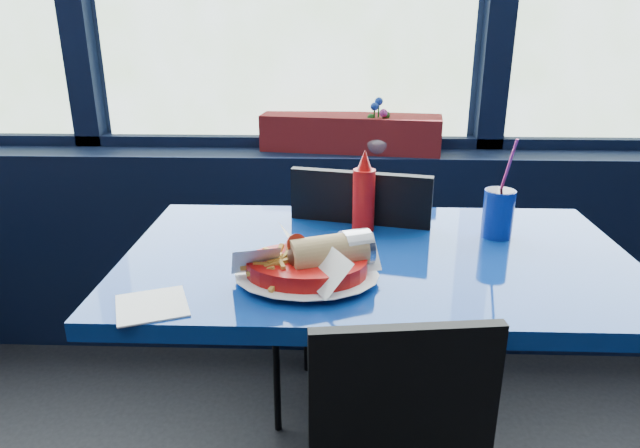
{
  "coord_description": "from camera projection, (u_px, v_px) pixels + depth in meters",
  "views": [
    {
      "loc": [
        0.21,
        0.74,
        1.29
      ],
      "look_at": [
        0.16,
        1.98,
        0.83
      ],
      "focal_mm": 32.0,
      "sensor_mm": 36.0,
      "label": 1
    }
  ],
  "objects": [
    {
      "name": "planter_box",
      "position": [
        351.0,
        133.0,
        2.15
      ],
      "size": [
        0.69,
        0.26,
        0.13
      ],
      "primitive_type": "cube",
      "rotation": [
        0.0,
        0.0,
        -0.14
      ],
      "color": "maroon",
      "rests_on": "window_sill"
    },
    {
      "name": "ketchup_bottle",
      "position": [
        364.0,
        195.0,
        1.48
      ],
      "size": [
        0.06,
        0.06,
        0.22
      ],
      "color": "red",
      "rests_on": "near_table"
    },
    {
      "name": "soda_cup",
      "position": [
        498.0,
        212.0,
        1.45
      ],
      "size": [
        0.08,
        0.08,
        0.26
      ],
      "rotation": [
        0.0,
        0.0,
        -0.24
      ],
      "color": "navy",
      "rests_on": "near_table"
    },
    {
      "name": "near_table",
      "position": [
        375.0,
        320.0,
        1.43
      ],
      "size": [
        1.2,
        0.7,
        0.75
      ],
      "color": "black",
      "rests_on": "ground"
    },
    {
      "name": "chair_near_back",
      "position": [
        348.0,
        282.0,
        1.75
      ],
      "size": [
        0.48,
        0.48,
        0.89
      ],
      "rotation": [
        0.0,
        0.0,
        2.92
      ],
      "color": "black",
      "rests_on": "ground"
    },
    {
      "name": "food_basket",
      "position": [
        310.0,
        265.0,
        1.21
      ],
      "size": [
        0.28,
        0.27,
        0.1
      ],
      "rotation": [
        0.0,
        0.0,
        -0.06
      ],
      "color": "red",
      "rests_on": "near_table"
    },
    {
      "name": "flower_vase",
      "position": [
        378.0,
        138.0,
        2.09
      ],
      "size": [
        0.13,
        0.13,
        0.21
      ],
      "rotation": [
        0.0,
        0.0,
        -0.33
      ],
      "color": "silver",
      "rests_on": "window_sill"
    },
    {
      "name": "window_sill",
      "position": [
        288.0,
        247.0,
        2.31
      ],
      "size": [
        5.0,
        0.26,
        0.8
      ],
      "primitive_type": "cube",
      "color": "black",
      "rests_on": "ground"
    },
    {
      "name": "napkin",
      "position": [
        152.0,
        306.0,
        1.11
      ],
      "size": [
        0.17,
        0.17,
        0.0
      ],
      "primitive_type": "cube",
      "rotation": [
        0.0,
        0.0,
        0.38
      ],
      "color": "white",
      "rests_on": "near_table"
    }
  ]
}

